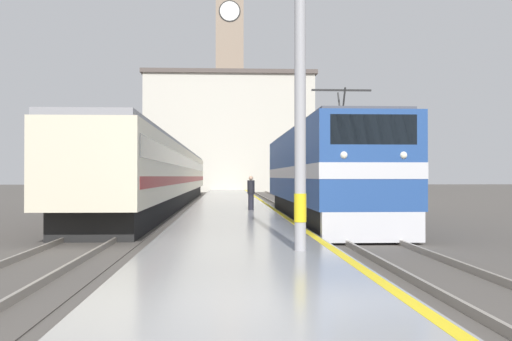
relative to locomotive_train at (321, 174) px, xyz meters
name	(u,v)px	position (x,y,z in m)	size (l,w,h in m)	color
ground_plane	(231,206)	(-3.57, 12.56, -1.95)	(200.00, 200.00, 0.00)	#514C47
platform	(232,208)	(-3.57, 7.56, -1.81)	(4.23, 140.00, 0.29)	#999999
rail_track_near	(299,210)	(0.00, 7.56, -1.92)	(2.83, 140.00, 0.16)	#514C47
rail_track_far	(155,211)	(-7.66, 7.56, -1.92)	(2.84, 140.00, 0.16)	#514C47
locomotive_train	(321,174)	(0.00, 0.00, 0.00)	(2.92, 17.67, 4.79)	black
passenger_train	(167,174)	(-7.66, 14.32, 0.03)	(2.92, 45.82, 3.65)	black
catenary_mast	(305,72)	(-2.23, -11.83, 2.09)	(2.64, 0.26, 7.47)	#9E9EA3
person_on_platform	(251,192)	(-2.72, 3.51, -0.84)	(0.34, 0.34, 1.58)	#23232D
clock_tower	(230,75)	(-3.37, 56.91, 13.75)	(4.64, 4.64, 29.79)	gray
station_building	(229,133)	(-3.45, 50.46, 5.31)	(20.83, 10.16, 14.47)	beige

